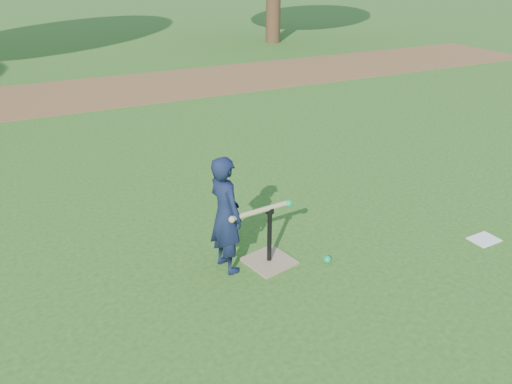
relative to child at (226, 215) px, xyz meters
name	(u,v)px	position (x,y,z in m)	size (l,w,h in m)	color
ground	(260,249)	(0.44, 0.15, -0.59)	(80.00, 80.00, 0.00)	#285116
dirt_strip	(112,90)	(0.44, 7.65, -0.58)	(24.00, 3.00, 0.01)	brown
child	(226,215)	(0.00, 0.00, 0.00)	(0.43, 0.28, 1.17)	#101832
wiffle_ball_ground	(327,259)	(0.93, -0.37, -0.55)	(0.08, 0.08, 0.08)	#0D934A
clipboard	(484,239)	(2.70, -0.75, -0.58)	(0.30, 0.23, 0.01)	silver
batting_tee	(269,252)	(0.42, -0.10, -0.48)	(0.51, 0.51, 0.61)	#93775D
swing_action	(263,210)	(0.33, -0.12, 0.03)	(0.70, 0.13, 0.08)	tan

